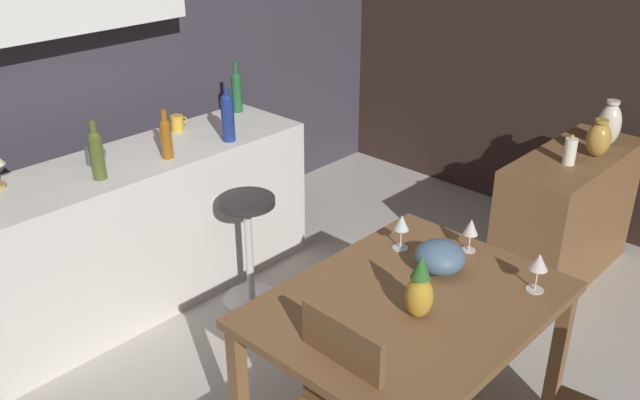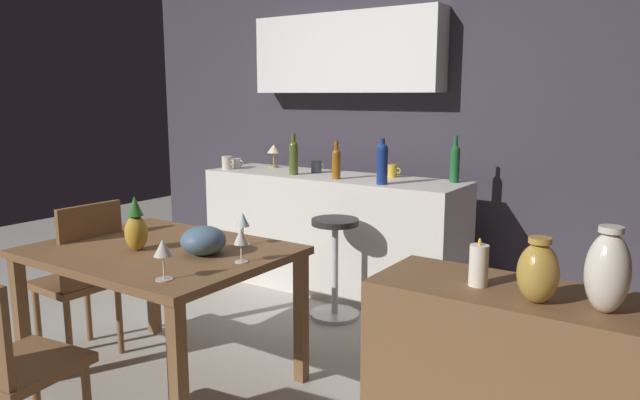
{
  "view_description": "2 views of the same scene",
  "coord_description": "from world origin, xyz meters",
  "views": [
    {
      "loc": [
        -1.97,
        -1.68,
        2.35
      ],
      "look_at": [
        0.39,
        0.54,
        0.77
      ],
      "focal_mm": 38.33,
      "sensor_mm": 36.0,
      "label": 1
    },
    {
      "loc": [
        2.3,
        -2.29,
        1.51
      ],
      "look_at": [
        0.39,
        0.54,
        0.9
      ],
      "focal_mm": 32.96,
      "sensor_mm": 36.0,
      "label": 2
    }
  ],
  "objects": [
    {
      "name": "vase_ceramic_ivory",
      "position": [
        2.05,
        -0.28,
        0.96
      ],
      "size": [
        0.14,
        0.14,
        0.29
      ],
      "color": "beige",
      "rests_on": "sideboard_cabinet"
    },
    {
      "name": "fruit_bowl",
      "position": [
        0.27,
        -0.3,
        0.81
      ],
      "size": [
        0.22,
        0.22,
        0.14
      ],
      "primitive_type": "ellipsoid",
      "color": "slate",
      "rests_on": "dining_table"
    },
    {
      "name": "ground_plane",
      "position": [
        0.0,
        0.0,
        0.0
      ],
      "size": [
        9.0,
        9.0,
        0.0
      ],
      "primitive_type": "plane",
      "color": "#B7B2A8"
    },
    {
      "name": "pillar_candle_tall",
      "position": [
        1.62,
        -0.25,
        0.9
      ],
      "size": [
        0.07,
        0.07,
        0.18
      ],
      "color": "white",
      "rests_on": "sideboard_cabinet"
    },
    {
      "name": "wine_bottle_amber",
      "position": [
        -0.0,
        1.33,
        1.03
      ],
      "size": [
        0.06,
        0.06,
        0.28
      ],
      "color": "#8C5114",
      "rests_on": "kitchen_counter"
    },
    {
      "name": "wine_glass_left",
      "position": [
        0.51,
        -0.3,
        0.86
      ],
      "size": [
        0.07,
        0.07,
        0.16
      ],
      "color": "silver",
      "rests_on": "dining_table"
    },
    {
      "name": "dining_table",
      "position": [
        -0.01,
        -0.34,
        0.66
      ],
      "size": [
        1.27,
        0.96,
        0.74
      ],
      "color": "brown",
      "rests_on": "ground_plane"
    },
    {
      "name": "bar_stool",
      "position": [
        0.23,
        0.96,
        0.37
      ],
      "size": [
        0.34,
        0.34,
        0.69
      ],
      "color": "#262323",
      "rests_on": "ground_plane"
    },
    {
      "name": "chair_by_doorway",
      "position": [
        0.1,
        -1.2,
        0.48
      ],
      "size": [
        0.45,
        0.45,
        0.86
      ],
      "color": "brown",
      "rests_on": "ground_plane"
    },
    {
      "name": "wine_bottle_olive",
      "position": [
        -0.41,
        1.35,
        1.05
      ],
      "size": [
        0.07,
        0.07,
        0.32
      ],
      "color": "#475623",
      "rests_on": "kitchen_counter"
    },
    {
      "name": "cup_slate",
      "position": [
        -0.32,
        1.55,
        0.95
      ],
      "size": [
        0.12,
        0.08,
        0.09
      ],
      "color": "#515660",
      "rests_on": "kitchen_counter"
    },
    {
      "name": "pineapple_centerpiece",
      "position": [
        -0.07,
        -0.43,
        0.86
      ],
      "size": [
        0.11,
        0.11,
        0.28
      ],
      "color": "gold",
      "rests_on": "dining_table"
    },
    {
      "name": "counter_lamp",
      "position": [
        -0.82,
        1.63,
        1.04
      ],
      "size": [
        0.12,
        0.12,
        0.2
      ],
      "color": "#A58447",
      "rests_on": "kitchen_counter"
    },
    {
      "name": "wall_kitchen_back",
      "position": [
        -0.06,
        2.08,
        1.41
      ],
      "size": [
        5.2,
        0.33,
        2.6
      ],
      "color": "#38333D",
      "rests_on": "ground_plane"
    },
    {
      "name": "kitchen_counter",
      "position": [
        -0.14,
        1.48,
        0.45
      ],
      "size": [
        2.1,
        0.6,
        0.9
      ],
      "primitive_type": "cube",
      "color": "silver",
      "rests_on": "ground_plane"
    },
    {
      "name": "vase_brass",
      "position": [
        1.85,
        -0.31,
        0.93
      ],
      "size": [
        0.14,
        0.14,
        0.23
      ],
      "color": "#B78C38",
      "rests_on": "sideboard_cabinet"
    },
    {
      "name": "chair_near_window",
      "position": [
        -0.61,
        -0.4,
        0.5
      ],
      "size": [
        0.41,
        0.41,
        0.92
      ],
      "color": "brown",
      "rests_on": "ground_plane"
    },
    {
      "name": "wine_bottle_cobalt",
      "position": [
        0.4,
        1.29,
        1.06
      ],
      "size": [
        0.08,
        0.08,
        0.32
      ],
      "color": "navy",
      "rests_on": "kitchen_counter"
    },
    {
      "name": "cup_mustard",
      "position": [
        0.3,
        1.65,
        0.95
      ],
      "size": [
        0.11,
        0.08,
        0.1
      ],
      "color": "gold",
      "rests_on": "kitchen_counter"
    },
    {
      "name": "cup_white",
      "position": [
        -1.06,
        1.43,
        0.94
      ],
      "size": [
        0.11,
        0.07,
        0.08
      ],
      "color": "white",
      "rests_on": "kitchen_counter"
    },
    {
      "name": "wine_glass_center",
      "position": [
        0.31,
        -0.05,
        0.87
      ],
      "size": [
        0.07,
        0.07,
        0.17
      ],
      "color": "silver",
      "rests_on": "dining_table"
    },
    {
      "name": "wine_glass_right",
      "position": [
        0.41,
        -0.68,
        0.87
      ],
      "size": [
        0.08,
        0.08,
        0.18
      ],
      "color": "silver",
      "rests_on": "dining_table"
    },
    {
      "name": "sideboard_cabinet",
      "position": [
        1.79,
        -0.22,
        0.41
      ],
      "size": [
        1.1,
        0.44,
        0.82
      ],
      "primitive_type": "cube",
      "color": "brown",
      "rests_on": "ground_plane"
    },
    {
      "name": "cup_cream",
      "position": [
        -1.06,
        1.31,
        0.95
      ],
      "size": [
        0.12,
        0.09,
        0.11
      ],
      "color": "beige",
      "rests_on": "kitchen_counter"
    },
    {
      "name": "wine_bottle_green",
      "position": [
        0.79,
        1.66,
        1.05
      ],
      "size": [
        0.07,
        0.07,
        0.33
      ],
      "color": "#1E592D",
      "rests_on": "kitchen_counter"
    }
  ]
}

